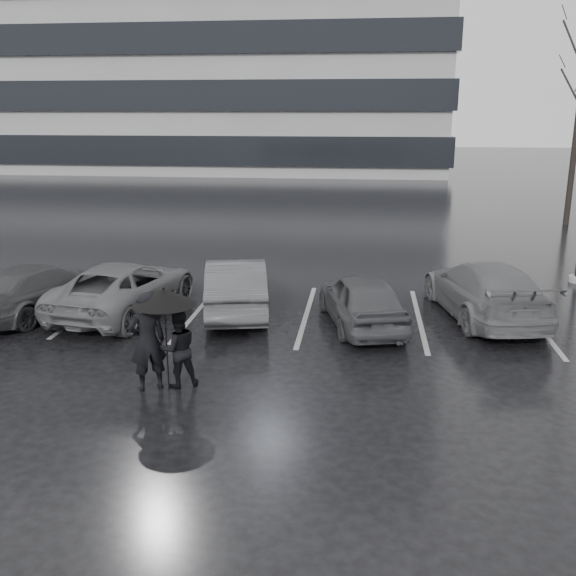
% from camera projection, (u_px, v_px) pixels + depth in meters
% --- Properties ---
extents(ground, '(160.00, 160.00, 0.00)m').
position_uv_depth(ground, '(268.00, 349.00, 13.85)').
color(ground, black).
rests_on(ground, ground).
extents(office_building, '(61.00, 26.00, 29.00)m').
position_uv_depth(office_building, '(107.00, 3.00, 58.43)').
color(office_building, '#959598').
rests_on(office_building, ground).
extents(car_main, '(2.43, 4.05, 1.29)m').
position_uv_depth(car_main, '(362.00, 300.00, 15.17)').
color(car_main, black).
rests_on(car_main, ground).
extents(car_west_a, '(2.27, 4.41, 1.38)m').
position_uv_depth(car_west_a, '(236.00, 286.00, 16.22)').
color(car_west_a, '#2D2D30').
rests_on(car_west_a, ground).
extents(car_west_b, '(2.88, 4.99, 1.31)m').
position_uv_depth(car_west_b, '(125.00, 288.00, 16.18)').
color(car_west_b, '#464648').
rests_on(car_west_b, ground).
extents(car_west_c, '(2.97, 4.65, 1.26)m').
position_uv_depth(car_west_c, '(40.00, 289.00, 16.15)').
color(car_west_c, black).
rests_on(car_west_c, ground).
extents(car_east, '(2.85, 5.12, 1.40)m').
position_uv_depth(car_east, '(484.00, 290.00, 15.81)').
color(car_east, '#464648').
rests_on(car_east, ground).
extents(pedestrian_left, '(0.81, 0.73, 1.85)m').
position_uv_depth(pedestrian_left, '(147.00, 341.00, 11.63)').
color(pedestrian_left, black).
rests_on(pedestrian_left, ground).
extents(pedestrian_right, '(0.88, 0.82, 1.46)m').
position_uv_depth(pedestrian_right, '(178.00, 349.00, 11.81)').
color(pedestrian_right, black).
rests_on(pedestrian_right, ground).
extents(umbrella, '(1.15, 1.15, 1.96)m').
position_uv_depth(umbrella, '(164.00, 297.00, 11.37)').
color(umbrella, black).
rests_on(umbrella, ground).
extents(stall_stripes, '(19.72, 5.00, 0.00)m').
position_uv_depth(stall_stripes, '(252.00, 312.00, 16.33)').
color(stall_stripes, gray).
rests_on(stall_stripes, ground).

